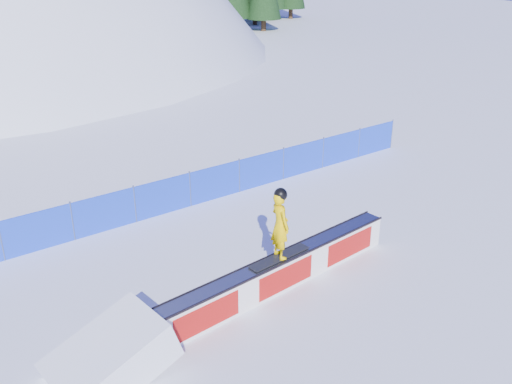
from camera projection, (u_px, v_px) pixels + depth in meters
ground at (245, 272)px, 15.31m from camera, size 160.00×160.00×0.00m
safety_fence at (163, 197)px, 18.37m from camera, size 22.05×0.05×1.30m
rail_box at (279, 273)px, 14.40m from camera, size 7.59×1.13×0.91m
snow_ramp at (112, 372)px, 11.72m from camera, size 2.65×1.78×1.58m
snowboarder at (280, 224)px, 13.84m from camera, size 1.82×0.69×1.88m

